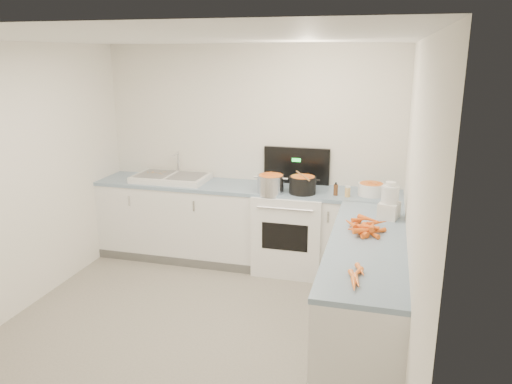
% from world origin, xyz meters
% --- Properties ---
extents(floor, '(3.50, 4.00, 0.00)m').
position_xyz_m(floor, '(0.00, 0.00, 0.00)').
color(floor, gray).
rests_on(floor, ground).
extents(ceiling, '(3.50, 4.00, 0.00)m').
position_xyz_m(ceiling, '(0.00, 0.00, 2.50)').
color(ceiling, white).
rests_on(ceiling, ground).
extents(wall_back, '(3.50, 0.00, 2.50)m').
position_xyz_m(wall_back, '(0.00, 2.00, 1.25)').
color(wall_back, white).
rests_on(wall_back, ground).
extents(wall_front, '(3.50, 0.00, 2.50)m').
position_xyz_m(wall_front, '(0.00, -2.00, 1.25)').
color(wall_front, white).
rests_on(wall_front, ground).
extents(wall_left, '(0.00, 4.00, 2.50)m').
position_xyz_m(wall_left, '(-1.75, 0.00, 1.25)').
color(wall_left, white).
rests_on(wall_left, ground).
extents(wall_right, '(0.00, 4.00, 2.50)m').
position_xyz_m(wall_right, '(1.75, 0.00, 1.25)').
color(wall_right, white).
rests_on(wall_right, ground).
extents(counter_back, '(3.50, 0.62, 0.94)m').
position_xyz_m(counter_back, '(0.00, 1.70, 0.47)').
color(counter_back, white).
rests_on(counter_back, ground).
extents(counter_right, '(0.62, 2.20, 0.94)m').
position_xyz_m(counter_right, '(1.45, 0.30, 0.47)').
color(counter_right, white).
rests_on(counter_right, ground).
extents(stove, '(0.76, 0.65, 1.36)m').
position_xyz_m(stove, '(0.55, 1.69, 0.47)').
color(stove, white).
rests_on(stove, ground).
extents(sink, '(0.86, 0.52, 0.31)m').
position_xyz_m(sink, '(-0.90, 1.70, 0.98)').
color(sink, white).
rests_on(sink, counter_back).
extents(steel_pot, '(0.35, 0.35, 0.21)m').
position_xyz_m(steel_pot, '(0.36, 1.51, 1.03)').
color(steel_pot, silver).
rests_on(steel_pot, stove).
extents(black_pot, '(0.34, 0.34, 0.21)m').
position_xyz_m(black_pot, '(0.69, 1.56, 1.02)').
color(black_pot, black).
rests_on(black_pot, stove).
extents(wooden_spoon, '(0.22, 0.38, 0.02)m').
position_xyz_m(wooden_spoon, '(0.69, 1.56, 1.14)').
color(wooden_spoon, '#AD7A47').
rests_on(wooden_spoon, black_pot).
extents(mixing_bowl, '(0.28, 0.28, 0.13)m').
position_xyz_m(mixing_bowl, '(1.41, 1.68, 1.00)').
color(mixing_bowl, white).
rests_on(mixing_bowl, counter_back).
extents(extract_bottle, '(0.05, 0.05, 0.12)m').
position_xyz_m(extract_bottle, '(1.05, 1.58, 1.00)').
color(extract_bottle, '#593319').
rests_on(extract_bottle, counter_back).
extents(spice_jar, '(0.06, 0.06, 0.10)m').
position_xyz_m(spice_jar, '(1.17, 1.55, 0.99)').
color(spice_jar, '#E5B266').
rests_on(spice_jar, counter_back).
extents(food_processor, '(0.21, 0.24, 0.34)m').
position_xyz_m(food_processor, '(1.60, 0.94, 1.09)').
color(food_processor, white).
rests_on(food_processor, counter_right).
extents(carrot_pile, '(0.38, 0.45, 0.09)m').
position_xyz_m(carrot_pile, '(1.41, 0.50, 0.97)').
color(carrot_pile, orange).
rests_on(carrot_pile, counter_right).
extents(peeled_carrots, '(0.13, 0.41, 0.04)m').
position_xyz_m(peeled_carrots, '(1.41, -0.45, 0.96)').
color(peeled_carrots, orange).
rests_on(peeled_carrots, counter_right).
extents(peelings, '(0.24, 0.21, 0.01)m').
position_xyz_m(peelings, '(-1.09, 1.72, 1.02)').
color(peelings, tan).
rests_on(peelings, sink).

